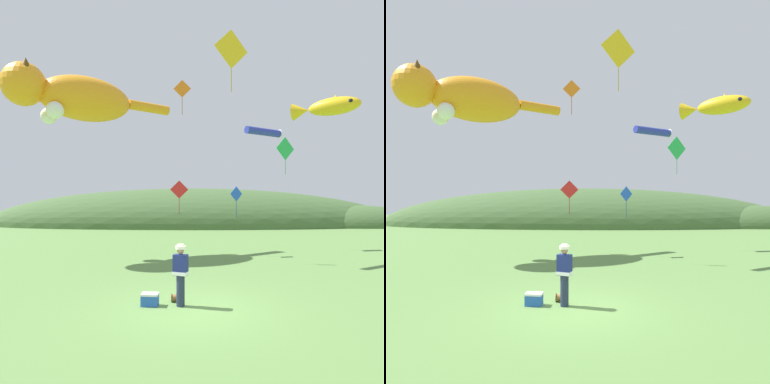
{
  "view_description": "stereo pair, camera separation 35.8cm",
  "coord_description": "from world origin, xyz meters",
  "views": [
    {
      "loc": [
        0.05,
        -9.63,
        3.05
      ],
      "look_at": [
        0.0,
        4.0,
        3.37
      ],
      "focal_mm": 32.0,
      "sensor_mm": 36.0,
      "label": 1
    },
    {
      "loc": [
        0.41,
        -9.62,
        3.05
      ],
      "look_at": [
        0.0,
        4.0,
        3.37
      ],
      "focal_mm": 32.0,
      "sensor_mm": 36.0,
      "label": 2
    }
  ],
  "objects": [
    {
      "name": "kite_diamond_orange",
      "position": [
        -0.46,
        8.13,
        8.86
      ],
      "size": [
        0.93,
        0.05,
        1.83
      ],
      "color": "orange"
    },
    {
      "name": "kite_diamond_blue",
      "position": [
        2.51,
        9.35,
        3.36
      ],
      "size": [
        0.73,
        0.48,
        1.75
      ],
      "color": "blue"
    },
    {
      "name": "distant_hill_ridge",
      "position": [
        1.6,
        32.31,
        0.0
      ],
      "size": [
        53.02,
        14.91,
        8.98
      ],
      "color": "#426033",
      "rests_on": "ground"
    },
    {
      "name": "kite_fish_windsock",
      "position": [
        5.62,
        4.43,
        6.9
      ],
      "size": [
        2.66,
        2.15,
        0.84
      ],
      "color": "gold"
    },
    {
      "name": "kite_spool",
      "position": [
        -0.49,
        0.68,
        0.13
      ],
      "size": [
        0.16,
        0.26,
        0.26
      ],
      "color": "olive",
      "rests_on": "ground"
    },
    {
      "name": "kite_giant_cat",
      "position": [
        -6.44,
        8.93,
        8.67
      ],
      "size": [
        8.23,
        6.05,
        2.88
      ],
      "color": "orange"
    },
    {
      "name": "ground_plane",
      "position": [
        0.0,
        0.0,
        0.0
      ],
      "size": [
        120.0,
        120.0,
        0.0
      ],
      "primitive_type": "plane",
      "color": "#5B8442"
    },
    {
      "name": "kite_tube_streamer",
      "position": [
        3.62,
        7.18,
        6.42
      ],
      "size": [
        2.07,
        1.45,
        0.44
      ],
      "color": "#2633A5"
    },
    {
      "name": "kite_diamond_red",
      "position": [
        -0.7,
        10.35,
        3.65
      ],
      "size": [
        1.06,
        0.09,
        1.97
      ],
      "color": "red"
    },
    {
      "name": "kite_diamond_gold",
      "position": [
        1.57,
        3.45,
        8.89
      ],
      "size": [
        1.38,
        0.71,
        2.43
      ],
      "color": "yellow"
    },
    {
      "name": "picnic_cooler",
      "position": [
        -1.16,
        0.3,
        0.18
      ],
      "size": [
        0.52,
        0.37,
        0.36
      ],
      "color": "blue",
      "rests_on": "ground"
    },
    {
      "name": "kite_diamond_green",
      "position": [
        6.04,
        12.22,
        6.34
      ],
      "size": [
        1.34,
        0.74,
        2.42
      ],
      "color": "green"
    },
    {
      "name": "festival_attendant",
      "position": [
        -0.28,
        0.26,
        0.95
      ],
      "size": [
        0.49,
        0.4,
        1.77
      ],
      "color": "#232D47",
      "rests_on": "ground"
    }
  ]
}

